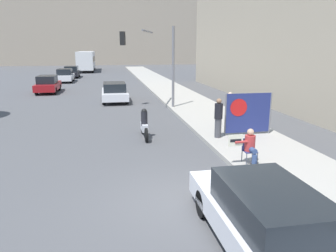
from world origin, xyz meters
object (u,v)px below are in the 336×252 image
object	(u,v)px
protest_banner	(248,113)
city_bus_on_road	(86,60)
seated_protester	(250,146)
car_on_road_nearest	(115,92)
traffic_light_pole	(153,52)
parked_car_curbside	(266,219)
car_on_road_midblock	(48,84)
jogger_on_sidewalk	(218,118)
car_on_road_distant	(65,76)
pedestrian_behind	(230,108)
motorcycle_on_road	(144,125)
car_on_road_far_lane	(72,72)

from	to	relation	value
protest_banner	city_bus_on_road	world-z (taller)	city_bus_on_road
seated_protester	car_on_road_nearest	xyz separation A→B (m)	(-3.90, 14.95, -0.09)
traffic_light_pole	protest_banner	bearing A→B (deg)	-69.01
parked_car_curbside	car_on_road_midblock	bearing A→B (deg)	107.48
parked_car_curbside	protest_banner	bearing A→B (deg)	68.42
jogger_on_sidewalk	car_on_road_distant	distance (m)	28.43
jogger_on_sidewalk	protest_banner	xyz separation A→B (m)	(1.40, 0.21, 0.12)
traffic_light_pole	city_bus_on_road	bearing A→B (deg)	99.27
seated_protester	jogger_on_sidewalk	size ratio (longest dim) A/B	0.70
car_on_road_midblock	car_on_road_distant	world-z (taller)	car_on_road_distant
pedestrian_behind	parked_car_curbside	distance (m)	10.17
pedestrian_behind	motorcycle_on_road	xyz separation A→B (m)	(-4.31, -1.00, -0.43)
city_bus_on_road	parked_car_curbside	bearing A→B (deg)	-83.51
car_on_road_distant	car_on_road_nearest	bearing A→B (deg)	-71.09
pedestrian_behind	car_on_road_nearest	distance (m)	10.88
car_on_road_far_lane	motorcycle_on_road	xyz separation A→B (m)	(6.01, -31.77, -0.19)
seated_protester	car_on_road_far_lane	distance (m)	37.30
car_on_road_nearest	car_on_road_distant	size ratio (longest dim) A/B	1.03
protest_banner	motorcycle_on_road	distance (m)	4.52
protest_banner	parked_car_curbside	xyz separation A→B (m)	(-3.08, -7.78, -0.43)
pedestrian_behind	car_on_road_far_lane	bearing A→B (deg)	-90.13
seated_protester	car_on_road_midblock	bearing A→B (deg)	106.13
car_on_road_distant	motorcycle_on_road	size ratio (longest dim) A/B	2.14
jogger_on_sidewalk	car_on_road_midblock	size ratio (longest dim) A/B	0.37
seated_protester	traffic_light_pole	bearing A→B (deg)	89.35
protest_banner	motorcycle_on_road	bearing A→B (deg)	168.01
pedestrian_behind	traffic_light_pole	size ratio (longest dim) A/B	0.32
car_on_road_midblock	motorcycle_on_road	size ratio (longest dim) A/B	2.17
car_on_road_midblock	car_on_road_far_lane	distance (m)	15.27
traffic_light_pole	car_on_road_distant	xyz separation A→B (m)	(-7.58, 18.85, -2.84)
car_on_road_nearest	traffic_light_pole	bearing A→B (deg)	-56.74
jogger_on_sidewalk	city_bus_on_road	bearing A→B (deg)	-89.02
parked_car_curbside	motorcycle_on_road	distance (m)	8.81
car_on_road_far_lane	city_bus_on_road	bearing A→B (deg)	84.11
car_on_road_midblock	seated_protester	bearing A→B (deg)	-65.49
city_bus_on_road	seated_protester	bearing A→B (deg)	-81.09
traffic_light_pole	car_on_road_nearest	world-z (taller)	traffic_light_pole
traffic_light_pole	seated_protester	bearing A→B (deg)	-82.28
motorcycle_on_road	seated_protester	bearing A→B (deg)	-56.73
car_on_road_nearest	motorcycle_on_road	world-z (taller)	car_on_road_nearest
protest_banner	car_on_road_nearest	distance (m)	12.64
car_on_road_midblock	motorcycle_on_road	bearing A→B (deg)	-68.10
jogger_on_sidewalk	car_on_road_nearest	size ratio (longest dim) A/B	0.37
seated_protester	pedestrian_behind	bearing A→B (deg)	67.31
protest_banner	seated_protester	bearing A→B (deg)	-112.64
jogger_on_sidewalk	city_bus_on_road	world-z (taller)	city_bus_on_road
car_on_road_nearest	car_on_road_midblock	size ratio (longest dim) A/B	1.01
seated_protester	car_on_road_midblock	distance (m)	23.03
car_on_road_distant	car_on_road_far_lane	size ratio (longest dim) A/B	0.98
jogger_on_sidewalk	pedestrian_behind	size ratio (longest dim) A/B	1.03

